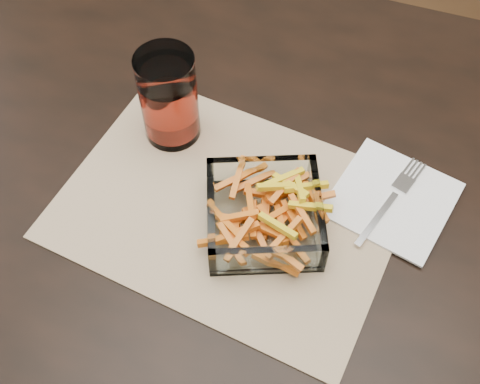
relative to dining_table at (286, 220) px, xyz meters
name	(u,v)px	position (x,y,z in m)	size (l,w,h in m)	color
dining_table	(286,220)	(0.00, 0.00, 0.00)	(1.60, 0.90, 0.75)	black
placemat	(229,207)	(-0.07, -0.06, 0.09)	(0.45, 0.33, 0.00)	tan
glass_bowl	(264,216)	(-0.02, -0.07, 0.11)	(0.19, 0.19, 0.06)	white
tumbler	(169,100)	(-0.20, 0.04, 0.16)	(0.08, 0.08, 0.15)	white
napkin	(392,199)	(0.14, 0.03, 0.09)	(0.15, 0.15, 0.00)	white
fork	(392,198)	(0.14, 0.02, 0.10)	(0.07, 0.17, 0.00)	silver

